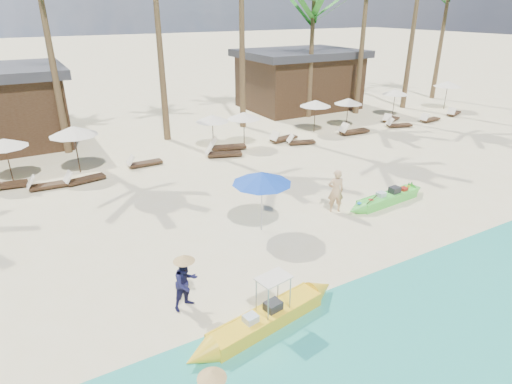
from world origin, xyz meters
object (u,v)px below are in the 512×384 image
green_canoe (388,198)px  yellow_canoe (267,318)px  tourist (336,191)px  blue_umbrella (262,178)px

green_canoe → yellow_canoe: yellow_canoe is taller
tourist → blue_umbrella: 3.41m
yellow_canoe → blue_umbrella: size_ratio=2.32×
tourist → blue_umbrella: bearing=21.9°
green_canoe → blue_umbrella: (-5.56, 0.53, 1.79)m
blue_umbrella → green_canoe: bearing=-5.5°
yellow_canoe → blue_umbrella: bearing=51.6°
yellow_canoe → tourist: 7.07m
yellow_canoe → tourist: tourist is taller
tourist → blue_umbrella: (-3.22, 0.08, 1.14)m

